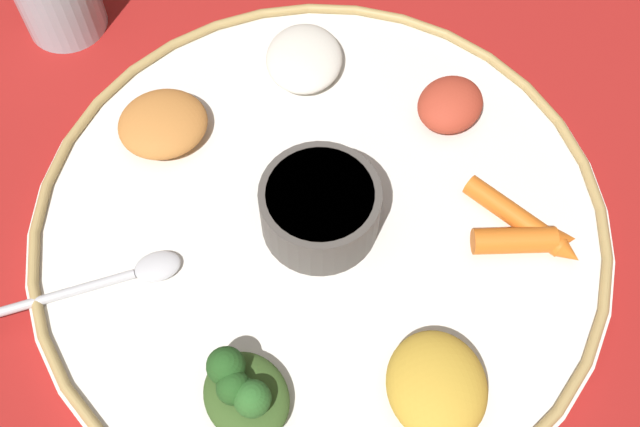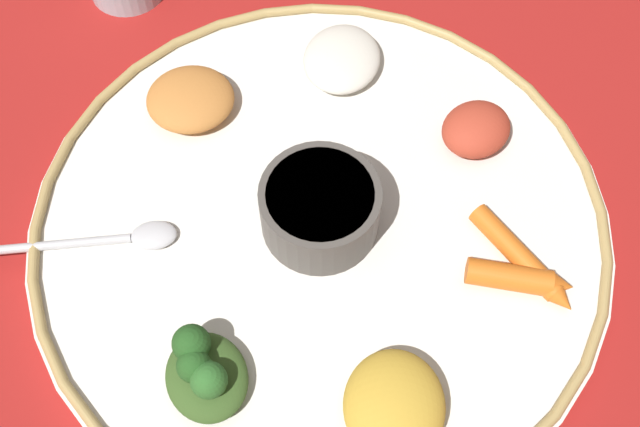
# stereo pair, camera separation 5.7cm
# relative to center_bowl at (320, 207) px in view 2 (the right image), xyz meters

# --- Properties ---
(ground_plane) EXTENTS (2.40, 2.40, 0.00)m
(ground_plane) POSITION_rel_center_bowl_xyz_m (0.00, 0.00, -0.04)
(ground_plane) COLOR maroon
(platter) EXTENTS (0.44, 0.44, 0.02)m
(platter) POSITION_rel_center_bowl_xyz_m (0.00, 0.00, -0.03)
(platter) COLOR white
(platter) RESTS_ON ground_plane
(platter_rim) EXTENTS (0.43, 0.43, 0.01)m
(platter_rim) POSITION_rel_center_bowl_xyz_m (0.00, 0.00, -0.02)
(platter_rim) COLOR tan
(platter_rim) RESTS_ON platter
(center_bowl) EXTENTS (0.09, 0.09, 0.05)m
(center_bowl) POSITION_rel_center_bowl_xyz_m (0.00, 0.00, 0.00)
(center_bowl) COLOR #4C4742
(center_bowl) RESTS_ON platter
(spoon) EXTENTS (0.14, 0.11, 0.01)m
(spoon) POSITION_rel_center_bowl_xyz_m (-0.13, -0.10, -0.02)
(spoon) COLOR silver
(spoon) RESTS_ON platter
(greens_pile) EXTENTS (0.08, 0.08, 0.04)m
(greens_pile) POSITION_rel_center_bowl_xyz_m (-0.00, -0.14, -0.01)
(greens_pile) COLOR #385623
(greens_pile) RESTS_ON platter
(carrot_near_spoon) EXTENTS (0.08, 0.04, 0.02)m
(carrot_near_spoon) POSITION_rel_center_bowl_xyz_m (0.15, 0.03, -0.01)
(carrot_near_spoon) COLOR orange
(carrot_near_spoon) RESTS_ON platter
(carrot_outer) EXTENTS (0.10, 0.05, 0.02)m
(carrot_outer) POSITION_rel_center_bowl_xyz_m (0.14, 0.05, -0.02)
(carrot_outer) COLOR orange
(carrot_outer) RESTS_ON platter
(mound_rice_white) EXTENTS (0.08, 0.09, 0.02)m
(mound_rice_white) POSITION_rel_center_bowl_xyz_m (-0.06, 0.14, -0.01)
(mound_rice_white) COLOR silver
(mound_rice_white) RESTS_ON platter
(mound_lentil_yellow) EXTENTS (0.09, 0.10, 0.03)m
(mound_lentil_yellow) POSITION_rel_center_bowl_xyz_m (0.12, -0.10, -0.01)
(mound_lentil_yellow) COLOR gold
(mound_lentil_yellow) RESTS_ON platter
(mound_berbere_red) EXTENTS (0.07, 0.07, 0.03)m
(mound_berbere_red) POSITION_rel_center_bowl_xyz_m (0.06, 0.13, -0.01)
(mound_berbere_red) COLOR #B73D28
(mound_berbere_red) RESTS_ON platter
(mound_squash) EXTENTS (0.10, 0.10, 0.02)m
(mound_squash) POSITION_rel_center_bowl_xyz_m (-0.15, 0.04, -0.01)
(mound_squash) COLOR #C67A38
(mound_squash) RESTS_ON platter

